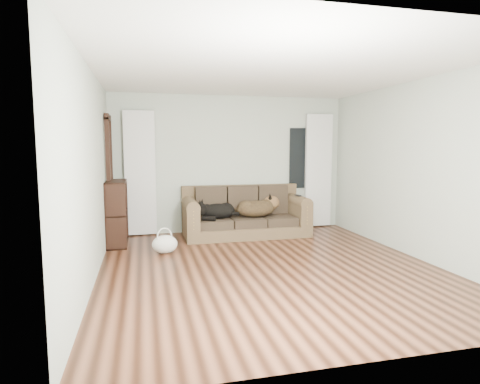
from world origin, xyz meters
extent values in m
plane|color=black|center=(0.00, 0.00, 0.00)|extent=(5.00, 5.00, 0.00)
plane|color=white|center=(0.00, 0.00, 2.60)|extent=(5.00, 5.00, 0.00)
cube|color=#AAB8A6|center=(0.00, 2.50, 1.30)|extent=(4.50, 0.04, 2.60)
cube|color=#AAB8A6|center=(-2.25, 0.00, 1.30)|extent=(0.04, 5.00, 2.60)
cube|color=#AAB8A6|center=(2.25, 0.00, 1.30)|extent=(0.04, 5.00, 2.60)
cube|color=silver|center=(-1.70, 2.42, 1.15)|extent=(0.55, 0.08, 2.25)
cube|color=silver|center=(1.80, 2.42, 1.15)|extent=(0.55, 0.08, 2.25)
cube|color=black|center=(1.45, 2.47, 1.40)|extent=(0.50, 0.03, 1.20)
cube|color=black|center=(-2.20, 2.05, 1.05)|extent=(0.07, 0.60, 2.10)
cube|color=#483D2A|center=(0.17, 1.97, 0.45)|extent=(2.26, 0.98, 0.92)
ellipsoid|color=black|center=(-0.40, 1.93, 0.48)|extent=(0.68, 0.49, 0.27)
ellipsoid|color=black|center=(0.39, 1.96, 0.49)|extent=(0.79, 0.58, 0.33)
cube|color=black|center=(1.15, 1.87, 0.73)|extent=(0.07, 0.19, 0.02)
ellipsoid|color=white|center=(-1.35, 1.06, 0.16)|extent=(0.43, 0.36, 0.28)
cube|color=black|center=(-2.09, 1.83, 0.50)|extent=(0.38, 0.88, 1.07)
camera|label=1|loc=(-1.64, -5.08, 1.64)|focal=30.00mm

